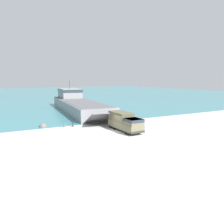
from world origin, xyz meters
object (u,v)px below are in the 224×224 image
(moored_boat_a, at_px, (61,97))
(mooring_bollard, at_px, (73,124))
(landing_craft, at_px, (77,103))
(military_truck, at_px, (125,122))
(soldier_on_ramp, at_px, (140,124))

(moored_boat_a, bearing_deg, mooring_bollard, 65.43)
(landing_craft, height_order, mooring_bollard, landing_craft)
(landing_craft, height_order, military_truck, landing_craft)
(soldier_on_ramp, height_order, mooring_bollard, soldier_on_ramp)
(moored_boat_a, bearing_deg, military_truck, 72.35)
(landing_craft, height_order, moored_boat_a, landing_craft)
(military_truck, relative_size, mooring_bollard, 8.42)
(soldier_on_ramp, xyz_separation_m, mooring_bollard, (-8.73, 7.56, -0.59))
(landing_craft, xyz_separation_m, moored_boat_a, (5.77, 38.61, -1.40))
(moored_boat_a, relative_size, mooring_bollard, 7.62)
(soldier_on_ramp, xyz_separation_m, moored_boat_a, (4.37, 65.46, -0.54))
(landing_craft, xyz_separation_m, soldier_on_ramp, (1.40, -26.85, -0.86))
(military_truck, relative_size, moored_boat_a, 1.10)
(military_truck, xyz_separation_m, mooring_bollard, (-6.52, 6.56, -1.01))
(moored_boat_a, bearing_deg, landing_craft, 69.67)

